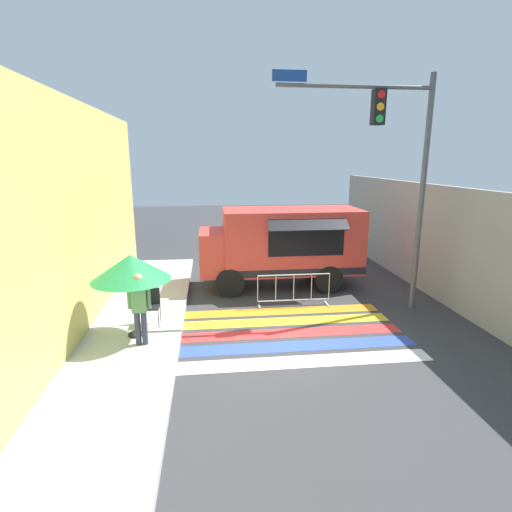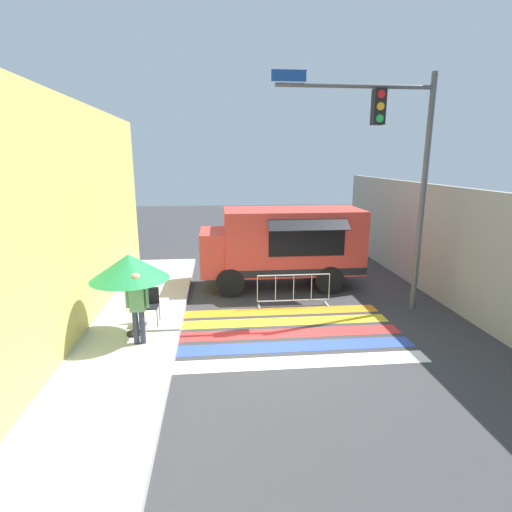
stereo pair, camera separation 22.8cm
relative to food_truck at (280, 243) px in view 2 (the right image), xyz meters
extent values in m
plane|color=#38383A|center=(-0.65, -4.39, -1.56)|extent=(60.00, 60.00, 0.00)
cube|color=#B7B5AD|center=(-5.35, -4.39, -1.48)|extent=(4.40, 16.00, 0.17)
cube|color=#E5D166|center=(-5.63, -4.39, 1.34)|extent=(0.25, 16.00, 5.79)
cube|color=gray|center=(4.86, -1.39, 0.24)|extent=(0.20, 16.00, 3.60)
cube|color=white|center=(-0.65, -5.45, -1.56)|extent=(6.40, 0.56, 0.01)
cube|color=#334FB2|center=(-0.65, -4.69, -1.56)|extent=(6.40, 0.56, 0.01)
cube|color=red|center=(-0.65, -3.93, -1.56)|extent=(6.40, 0.56, 0.01)
cube|color=yellow|center=(-0.65, -3.17, -1.56)|extent=(6.40, 0.56, 0.01)
cube|color=orange|center=(-0.65, -2.41, -1.56)|extent=(6.40, 0.56, 0.01)
cube|color=#D13D33|center=(0.43, 0.01, 0.09)|extent=(4.68, 2.07, 2.15)
cube|color=#D13D33|center=(-1.91, 0.01, -0.25)|extent=(1.65, 1.90, 1.45)
cube|color=#1E232D|center=(-2.69, 0.01, 0.11)|extent=(0.06, 1.65, 0.55)
cube|color=black|center=(0.70, -1.04, 0.26)|extent=(2.48, 0.03, 0.97)
cube|color=black|center=(0.70, -1.25, 0.82)|extent=(2.58, 0.43, 0.31)
cube|color=black|center=(0.43, -1.03, -0.80)|extent=(4.68, 0.01, 0.24)
cylinder|color=black|center=(-1.77, -0.94, -1.09)|extent=(0.94, 0.22, 0.94)
cylinder|color=black|center=(-1.77, 0.96, -1.09)|extent=(0.94, 0.22, 0.94)
cylinder|color=black|center=(1.53, -0.94, -1.09)|extent=(0.94, 0.22, 0.94)
cylinder|color=black|center=(1.53, 0.96, -1.09)|extent=(0.94, 0.22, 0.94)
cylinder|color=#515456|center=(3.64, -2.56, 1.75)|extent=(0.16, 0.16, 6.62)
cylinder|color=#515456|center=(1.52, -2.56, 4.67)|extent=(4.24, 0.11, 0.11)
cube|color=black|center=(2.16, -2.59, 4.16)|extent=(0.32, 0.28, 0.90)
cylinder|color=red|center=(2.16, -2.73, 4.46)|extent=(0.20, 0.02, 0.20)
cylinder|color=#F2A519|center=(2.16, -2.73, 4.16)|extent=(0.20, 0.02, 0.20)
cylinder|color=green|center=(2.16, -2.73, 3.86)|extent=(0.20, 0.02, 0.20)
cube|color=navy|center=(-0.25, -2.58, 4.89)|extent=(0.90, 0.02, 0.28)
cylinder|color=black|center=(-4.24, -4.00, -1.36)|extent=(0.36, 0.36, 0.06)
cylinder|color=#B2B2B7|center=(-4.24, -4.00, -0.37)|extent=(0.04, 0.04, 2.04)
cone|color=#268C4C|center=(-4.24, -4.00, 0.34)|extent=(1.86, 1.86, 0.61)
cylinder|color=#4C4C51|center=(-4.16, -3.59, -1.16)|extent=(0.02, 0.02, 0.47)
cylinder|color=#4C4C51|center=(-3.74, -3.59, -1.16)|extent=(0.02, 0.02, 0.47)
cylinder|color=#4C4C51|center=(-4.16, -3.16, -1.16)|extent=(0.02, 0.02, 0.47)
cylinder|color=#4C4C51|center=(-3.74, -3.16, -1.16)|extent=(0.02, 0.02, 0.47)
cube|color=black|center=(-3.95, -3.37, -0.91)|extent=(0.45, 0.45, 0.03)
cube|color=black|center=(-3.95, -3.16, -0.67)|extent=(0.45, 0.03, 0.44)
cylinder|color=#2D3347|center=(-4.09, -4.50, -0.99)|extent=(0.13, 0.13, 0.81)
cylinder|color=#2D3347|center=(-3.94, -4.50, -0.99)|extent=(0.13, 0.13, 0.81)
cube|color=#598C59|center=(-4.01, -4.50, -0.26)|extent=(0.34, 0.20, 0.65)
cylinder|color=#598C59|center=(-4.23, -4.50, -0.22)|extent=(0.09, 0.09, 0.56)
cylinder|color=#598C59|center=(-3.79, -4.50, -0.22)|extent=(0.09, 0.09, 0.56)
sphere|color=tan|center=(-4.01, -4.50, 0.21)|extent=(0.23, 0.23, 0.23)
cylinder|color=#B7BABF|center=(0.11, -2.00, -0.57)|extent=(2.21, 0.04, 0.04)
cylinder|color=#B7BABF|center=(0.11, -2.00, -1.38)|extent=(2.21, 0.04, 0.04)
cylinder|color=#B7BABF|center=(-0.99, -2.00, -0.97)|extent=(0.02, 0.02, 0.81)
cylinder|color=#B7BABF|center=(-0.44, -2.00, -0.97)|extent=(0.02, 0.02, 0.81)
cylinder|color=#B7BABF|center=(0.11, -2.00, -0.97)|extent=(0.02, 0.02, 0.81)
cylinder|color=#B7BABF|center=(0.67, -2.00, -0.97)|extent=(0.02, 0.02, 0.81)
cylinder|color=#B7BABF|center=(1.22, -2.00, -0.97)|extent=(0.02, 0.02, 0.81)
cube|color=#B7BABF|center=(-0.94, -2.00, -1.55)|extent=(0.06, 0.44, 0.03)
cube|color=#B7BABF|center=(1.17, -2.00, -1.55)|extent=(0.06, 0.44, 0.03)
camera|label=1|loc=(-2.35, -13.34, 2.82)|focal=28.00mm
camera|label=2|loc=(-2.12, -13.36, 2.82)|focal=28.00mm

